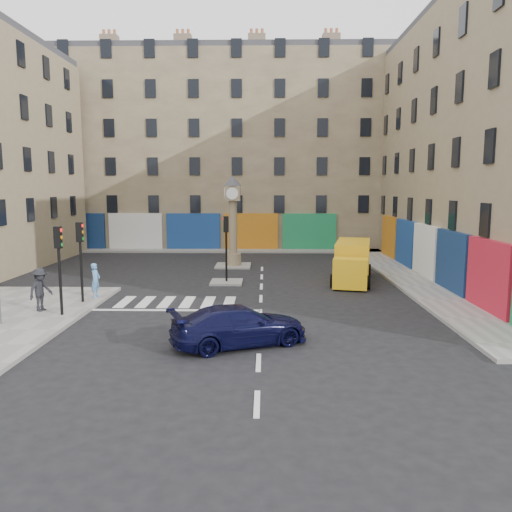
{
  "coord_description": "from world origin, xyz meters",
  "views": [
    {
      "loc": [
        0.19,
        -19.98,
        5.45
      ],
      "look_at": [
        -0.26,
        4.9,
        2.0
      ],
      "focal_mm": 35.0,
      "sensor_mm": 36.0,
      "label": 1
    }
  ],
  "objects_px": {
    "traffic_light_left_far": "(80,249)",
    "pedestrian_blue": "(96,280)",
    "navy_sedan": "(239,325)",
    "pedestrian_dark": "(41,290)",
    "traffic_light_island": "(226,238)",
    "traffic_light_left_near": "(59,256)",
    "clock_pillar": "(233,215)",
    "yellow_van": "(352,262)"
  },
  "relations": [
    {
      "from": "traffic_light_left_near",
      "to": "traffic_light_island",
      "type": "distance_m",
      "value": 10.03
    },
    {
      "from": "yellow_van",
      "to": "pedestrian_blue",
      "type": "height_order",
      "value": "yellow_van"
    },
    {
      "from": "clock_pillar",
      "to": "pedestrian_blue",
      "type": "relative_size",
      "value": 3.67
    },
    {
      "from": "yellow_van",
      "to": "traffic_light_left_far",
      "type": "bearing_deg",
      "value": -143.04
    },
    {
      "from": "clock_pillar",
      "to": "pedestrian_dark",
      "type": "distance_m",
      "value": 15.31
    },
    {
      "from": "traffic_light_left_far",
      "to": "navy_sedan",
      "type": "bearing_deg",
      "value": -37.47
    },
    {
      "from": "traffic_light_island",
      "to": "pedestrian_blue",
      "type": "height_order",
      "value": "traffic_light_island"
    },
    {
      "from": "traffic_light_left_near",
      "to": "pedestrian_blue",
      "type": "relative_size",
      "value": 2.23
    },
    {
      "from": "traffic_light_left_near",
      "to": "navy_sedan",
      "type": "distance_m",
      "value": 8.57
    },
    {
      "from": "navy_sedan",
      "to": "yellow_van",
      "type": "distance_m",
      "value": 13.55
    },
    {
      "from": "traffic_light_left_far",
      "to": "pedestrian_blue",
      "type": "distance_m",
      "value": 1.94
    },
    {
      "from": "traffic_light_left_far",
      "to": "pedestrian_blue",
      "type": "relative_size",
      "value": 2.23
    },
    {
      "from": "clock_pillar",
      "to": "yellow_van",
      "type": "relative_size",
      "value": 0.94
    },
    {
      "from": "traffic_light_island",
      "to": "pedestrian_dark",
      "type": "xyz_separation_m",
      "value": [
        -7.44,
        -7.16,
        -1.51
      ]
    },
    {
      "from": "clock_pillar",
      "to": "pedestrian_blue",
      "type": "xyz_separation_m",
      "value": [
        -6.0,
        -10.41,
        -2.57
      ]
    },
    {
      "from": "pedestrian_blue",
      "to": "clock_pillar",
      "type": "bearing_deg",
      "value": -23.42
    },
    {
      "from": "traffic_light_left_near",
      "to": "traffic_light_left_far",
      "type": "height_order",
      "value": "same"
    },
    {
      "from": "traffic_light_left_near",
      "to": "yellow_van",
      "type": "distance_m",
      "value": 16.23
    },
    {
      "from": "traffic_light_left_far",
      "to": "traffic_light_island",
      "type": "bearing_deg",
      "value": 40.6
    },
    {
      "from": "navy_sedan",
      "to": "yellow_van",
      "type": "relative_size",
      "value": 0.74
    },
    {
      "from": "clock_pillar",
      "to": "pedestrian_dark",
      "type": "bearing_deg",
      "value": -119.5
    },
    {
      "from": "traffic_light_left_far",
      "to": "pedestrian_dark",
      "type": "xyz_separation_m",
      "value": [
        -1.14,
        -1.76,
        -1.54
      ]
    },
    {
      "from": "traffic_light_left_far",
      "to": "clock_pillar",
      "type": "xyz_separation_m",
      "value": [
        6.3,
        11.4,
        0.93
      ]
    },
    {
      "from": "traffic_light_left_far",
      "to": "traffic_light_island",
      "type": "height_order",
      "value": "traffic_light_left_far"
    },
    {
      "from": "clock_pillar",
      "to": "pedestrian_blue",
      "type": "height_order",
      "value": "clock_pillar"
    },
    {
      "from": "traffic_light_left_far",
      "to": "clock_pillar",
      "type": "relative_size",
      "value": 0.61
    },
    {
      "from": "traffic_light_island",
      "to": "clock_pillar",
      "type": "height_order",
      "value": "clock_pillar"
    },
    {
      "from": "yellow_van",
      "to": "traffic_light_left_near",
      "type": "bearing_deg",
      "value": -135.3
    },
    {
      "from": "traffic_light_left_far",
      "to": "yellow_van",
      "type": "xyz_separation_m",
      "value": [
        13.61,
        6.31,
        -1.5
      ]
    },
    {
      "from": "traffic_light_left_near",
      "to": "clock_pillar",
      "type": "xyz_separation_m",
      "value": [
        6.3,
        13.8,
        0.93
      ]
    },
    {
      "from": "traffic_light_left_far",
      "to": "traffic_light_island",
      "type": "xyz_separation_m",
      "value": [
        6.3,
        5.4,
        -0.03
      ]
    },
    {
      "from": "traffic_light_left_near",
      "to": "navy_sedan",
      "type": "height_order",
      "value": "traffic_light_left_near"
    },
    {
      "from": "traffic_light_island",
      "to": "pedestrian_dark",
      "type": "bearing_deg",
      "value": -136.11
    },
    {
      "from": "yellow_van",
      "to": "pedestrian_blue",
      "type": "relative_size",
      "value": 3.9
    },
    {
      "from": "navy_sedan",
      "to": "traffic_light_left_far",
      "type": "bearing_deg",
      "value": 29.62
    },
    {
      "from": "traffic_light_left_near",
      "to": "clock_pillar",
      "type": "distance_m",
      "value": 15.19
    },
    {
      "from": "traffic_light_left_far",
      "to": "pedestrian_blue",
      "type": "bearing_deg",
      "value": 73.01
    },
    {
      "from": "traffic_light_left_near",
      "to": "pedestrian_blue",
      "type": "bearing_deg",
      "value": 84.93
    },
    {
      "from": "navy_sedan",
      "to": "pedestrian_dark",
      "type": "distance_m",
      "value": 9.66
    },
    {
      "from": "traffic_light_left_near",
      "to": "clock_pillar",
      "type": "bearing_deg",
      "value": 65.45
    },
    {
      "from": "traffic_light_island",
      "to": "yellow_van",
      "type": "distance_m",
      "value": 7.51
    },
    {
      "from": "traffic_light_island",
      "to": "clock_pillar",
      "type": "relative_size",
      "value": 0.61
    }
  ]
}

